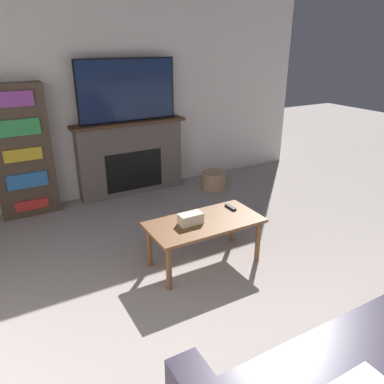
% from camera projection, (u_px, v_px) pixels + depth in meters
% --- Properties ---
extents(wall_back, '(5.95, 0.06, 2.70)m').
position_uv_depth(wall_back, '(115.00, 95.00, 4.94)').
color(wall_back, silver).
rests_on(wall_back, ground_plane).
extents(fireplace, '(1.56, 0.28, 1.02)m').
position_uv_depth(fireplace, '(131.00, 157.00, 5.19)').
color(fireplace, '#605651').
rests_on(fireplace, ground_plane).
extents(tv, '(1.33, 0.03, 0.80)m').
position_uv_depth(tv, '(127.00, 90.00, 4.83)').
color(tv, black).
rests_on(tv, fireplace).
extents(coffee_table, '(1.08, 0.54, 0.45)m').
position_uv_depth(coffee_table, '(204.00, 227.00, 3.52)').
color(coffee_table, brown).
rests_on(coffee_table, ground_plane).
extents(tissue_box, '(0.22, 0.12, 0.10)m').
position_uv_depth(tissue_box, '(191.00, 219.00, 3.43)').
color(tissue_box, beige).
rests_on(tissue_box, coffee_table).
extents(remote_control, '(0.04, 0.15, 0.02)m').
position_uv_depth(remote_control, '(230.00, 207.00, 3.75)').
color(remote_control, black).
rests_on(remote_control, coffee_table).
extents(bookshelf, '(0.67, 0.29, 1.58)m').
position_uv_depth(bookshelf, '(21.00, 152.00, 4.44)').
color(bookshelf, '#4C3D2D').
rests_on(bookshelf, ground_plane).
extents(storage_basket, '(0.36, 0.36, 0.24)m').
position_uv_depth(storage_basket, '(214.00, 180.00, 5.47)').
color(storage_basket, tan).
rests_on(storage_basket, ground_plane).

